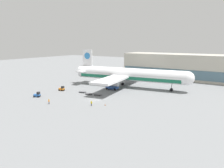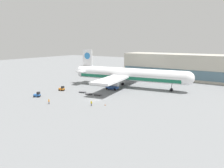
{
  "view_description": "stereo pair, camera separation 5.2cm",
  "coord_description": "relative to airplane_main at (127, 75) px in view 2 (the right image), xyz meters",
  "views": [
    {
      "loc": [
        47.58,
        -59.95,
        20.74
      ],
      "look_at": [
        -0.35,
        12.14,
        4.0
      ],
      "focal_mm": 35.0,
      "sensor_mm": 36.0,
      "label": 1
    },
    {
      "loc": [
        47.62,
        -59.92,
        20.74
      ],
      "look_at": [
        -0.35,
        12.14,
        4.0
      ],
      "focal_mm": 35.0,
      "sensor_mm": 36.0,
      "label": 2
    }
  ],
  "objects": [
    {
      "name": "ground_plane",
      "position": [
        1.95,
        -26.87,
        -5.84
      ],
      "size": [
        400.0,
        400.0,
        0.0
      ],
      "primitive_type": "plane",
      "color": "slate"
    },
    {
      "name": "terminal_building",
      "position": [
        26.11,
        38.45,
        1.15
      ],
      "size": [
        90.0,
        18.2,
        14.0
      ],
      "color": "#BCB7A8",
      "rests_on": "ground_plane"
    },
    {
      "name": "airplane_main",
      "position": [
        0.0,
        0.0,
        0.0
      ],
      "size": [
        57.85,
        48.65,
        17.0
      ],
      "rotation": [
        0.0,
        0.0,
        0.14
      ],
      "color": "white",
      "rests_on": "ground_plane"
    },
    {
      "name": "scissor_lift_loader",
      "position": [
        -2.85,
        -7.87,
        -3.81
      ],
      "size": [
        5.58,
        4.02,
        5.3
      ],
      "rotation": [
        0.0,
        0.0,
        0.14
      ],
      "color": "#284C99",
      "rests_on": "ground_plane"
    },
    {
      "name": "baggage_tug_foreground",
      "position": [
        -19.13,
        -35.16,
        -4.96
      ],
      "size": [
        2.81,
        2.44,
        2.0
      ],
      "rotation": [
        0.0,
        0.0,
        0.45
      ],
      "color": "#2D66B7",
      "rests_on": "ground_plane"
    },
    {
      "name": "baggage_tug_mid",
      "position": [
        -19.49,
        -22.16,
        -4.96
      ],
      "size": [
        2.61,
        1.91,
        2.0
      ],
      "rotation": [
        0.0,
        0.0,
        0.13
      ],
      "color": "orange",
      "rests_on": "ground_plane"
    },
    {
      "name": "baggage_dolly_lead",
      "position": [
        -9.55,
        -20.21,
        -5.45
      ],
      "size": [
        3.77,
        1.86,
        0.48
      ],
      "rotation": [
        0.0,
        0.0,
        0.13
      ],
      "color": "#56565B",
      "rests_on": "ground_plane"
    },
    {
      "name": "baggage_dolly_second",
      "position": [
        -5.31,
        -21.16,
        -5.45
      ],
      "size": [
        3.77,
        1.86,
        0.48
      ],
      "rotation": [
        0.0,
        0.0,
        0.13
      ],
      "color": "#56565B",
      "rests_on": "ground_plane"
    },
    {
      "name": "baggage_dolly_third",
      "position": [
        -1.38,
        -20.35,
        -5.45
      ],
      "size": [
        3.77,
        1.86,
        0.48
      ],
      "rotation": [
        0.0,
        0.0,
        0.13
      ],
      "color": "#56565B",
      "rests_on": "ground_plane"
    },
    {
      "name": "ground_crew_near",
      "position": [
        -7.69,
        -39.3,
        -4.74
      ],
      "size": [
        0.29,
        0.56,
        1.85
      ],
      "rotation": [
        0.0,
        0.0,
        1.78
      ],
      "color": "black",
      "rests_on": "ground_plane"
    },
    {
      "name": "ground_crew_far",
      "position": [
        5.62,
        -32.99,
        -4.8
      ],
      "size": [
        0.52,
        0.35,
        1.77
      ],
      "rotation": [
        0.0,
        0.0,
        0.44
      ],
      "color": "black",
      "rests_on": "ground_plane"
    },
    {
      "name": "traffic_cone_near",
      "position": [
        9.08,
        -30.06,
        -5.52
      ],
      "size": [
        0.4,
        0.4,
        0.66
      ],
      "color": "black",
      "rests_on": "ground_plane"
    }
  ]
}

